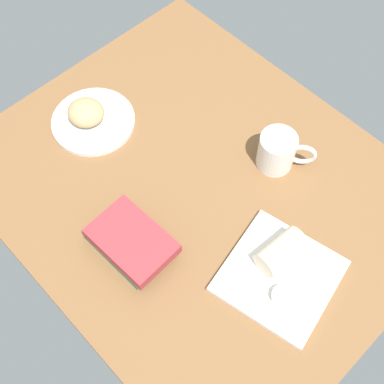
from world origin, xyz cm
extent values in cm
cube|color=brown|center=(0.00, 0.00, 2.00)|extent=(110.00, 90.00, 4.00)
cylinder|color=white|center=(-34.31, -6.85, 4.70)|extent=(22.76, 22.76, 1.40)
ellipsoid|color=tan|center=(-35.42, -7.81, 8.39)|extent=(12.95, 12.63, 5.98)
cube|color=white|center=(30.76, -3.73, 4.80)|extent=(28.97, 28.97, 1.60)
cylinder|color=silver|center=(34.60, -7.64, 6.73)|extent=(4.86, 4.86, 2.27)
cylinder|color=#D35D21|center=(34.60, -7.64, 7.57)|extent=(3.98, 3.98, 0.40)
cylinder|color=beige|center=(27.68, -0.59, 8.83)|extent=(7.21, 11.87, 6.47)
cube|color=#387260|center=(0.69, -23.52, 5.62)|extent=(19.53, 13.40, 3.24)
cube|color=#A53338|center=(2.05, -23.45, 8.88)|extent=(20.04, 14.09, 3.28)
cylinder|color=white|center=(8.64, 19.23, 9.21)|extent=(9.55, 9.55, 10.42)
cylinder|color=#AD7E46|center=(8.64, 19.23, 13.82)|extent=(7.83, 7.83, 0.40)
torus|color=white|center=(13.82, 23.14, 9.21)|extent=(6.67, 5.45, 7.45)
camera|label=1|loc=(47.63, -47.87, 118.40)|focal=48.57mm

